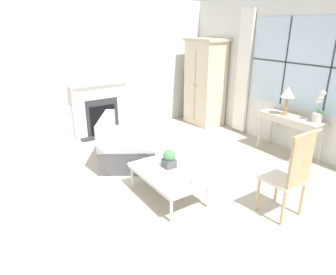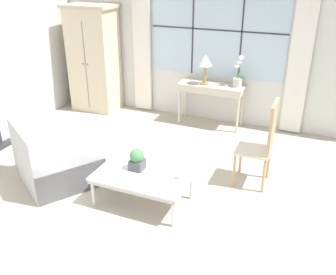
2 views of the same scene
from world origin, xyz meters
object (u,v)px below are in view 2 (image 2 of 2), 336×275
at_px(side_chair_wooden, 263,140).
at_px(coffee_table, 143,178).
at_px(potted_orchid, 238,76).
at_px(armchair_upholstered, 56,162).
at_px(console_table, 211,89).
at_px(table_lamp, 205,62).
at_px(armoire, 94,59).
at_px(pillar_candle, 181,175).
at_px(potted_plant_small, 137,159).

height_order(side_chair_wooden, coffee_table, side_chair_wooden).
xyz_separation_m(potted_orchid, armchair_upholstered, (-1.76, -2.68, -0.68)).
height_order(console_table, table_lamp, table_lamp).
relative_size(table_lamp, armchair_upholstered, 0.38).
distance_m(potted_orchid, coffee_table, 2.79).
distance_m(armoire, potted_orchid, 2.77).
height_order(armoire, pillar_candle, armoire).
bearing_deg(table_lamp, potted_plant_small, -90.46).
bearing_deg(armchair_upholstered, pillar_candle, 2.82).
bearing_deg(coffee_table, potted_plant_small, 140.54).
relative_size(potted_orchid, armchair_upholstered, 0.41).
xyz_separation_m(console_table, potted_plant_small, (-0.14, -2.56, -0.14)).
relative_size(potted_orchid, side_chair_wooden, 0.47).
relative_size(console_table, potted_orchid, 2.11).
bearing_deg(pillar_candle, table_lamp, 102.54).
bearing_deg(table_lamp, armchair_upholstered, -114.82).
xyz_separation_m(armoire, potted_orchid, (2.77, 0.11, -0.05)).
distance_m(side_chair_wooden, potted_plant_small, 1.61).
relative_size(coffee_table, pillar_candle, 8.71).
distance_m(armoire, side_chair_wooden, 3.89).
bearing_deg(console_table, potted_plant_small, -93.16).
distance_m(table_lamp, coffee_table, 2.73).
relative_size(armoire, potted_plant_small, 7.37).
bearing_deg(armchair_upholstered, side_chair_wooden, 21.02).
relative_size(armoire, table_lamp, 3.88).
bearing_deg(console_table, armchair_upholstered, -116.57).
relative_size(armoire, coffee_table, 1.74).
relative_size(console_table, pillar_candle, 8.74).
height_order(coffee_table, potted_plant_small, potted_plant_small).
bearing_deg(pillar_candle, potted_plant_small, 179.84).
bearing_deg(coffee_table, armchair_upholstered, 179.63).
bearing_deg(armchair_upholstered, potted_plant_small, 4.28).
xyz_separation_m(armchair_upholstered, coffee_table, (1.30, -0.01, 0.08)).
distance_m(table_lamp, armchair_upholstered, 2.99).
bearing_deg(pillar_candle, side_chair_wooden, 49.21).
bearing_deg(potted_plant_small, coffee_table, -39.46).
xyz_separation_m(armchair_upholstered, potted_plant_small, (1.18, 0.09, 0.25)).
bearing_deg(pillar_candle, armchair_upholstered, -177.18).
distance_m(console_table, potted_plant_small, 2.56).
distance_m(table_lamp, potted_orchid, 0.60).
relative_size(armchair_upholstered, coffee_table, 1.17).
relative_size(console_table, coffee_table, 1.00).
height_order(console_table, armchair_upholstered, armchair_upholstered).
height_order(potted_orchid, armchair_upholstered, potted_orchid).
xyz_separation_m(potted_orchid, potted_plant_small, (-0.58, -2.59, -0.43)).
height_order(table_lamp, potted_plant_small, table_lamp).
xyz_separation_m(side_chair_wooden, pillar_candle, (-0.76, -0.88, -0.20)).
relative_size(armoire, pillar_candle, 15.19).
bearing_deg(armoire, pillar_candle, -41.88).
bearing_deg(table_lamp, coffee_table, -87.86).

